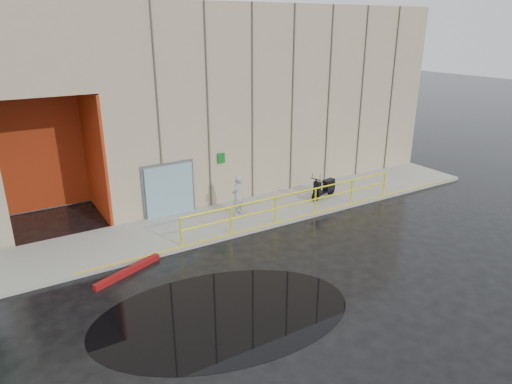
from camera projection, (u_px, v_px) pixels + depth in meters
ground at (240, 288)px, 13.17m from camera, size 120.00×120.00×0.00m
sidewalk at (271, 209)px, 18.71m from camera, size 20.00×3.00×0.15m
building at (220, 87)px, 23.03m from camera, size 20.00×10.17×8.00m
guardrail at (296, 204)px, 17.54m from camera, size 9.56×0.06×1.03m
person at (238, 195)px, 17.66m from camera, size 0.70×0.64×1.61m
scooter at (324, 182)px, 19.46m from camera, size 1.60×0.88×1.21m
red_curb at (128, 271)px, 13.91m from camera, size 2.28×1.09×0.18m
puddle at (223, 314)px, 11.99m from camera, size 7.64×5.60×0.01m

